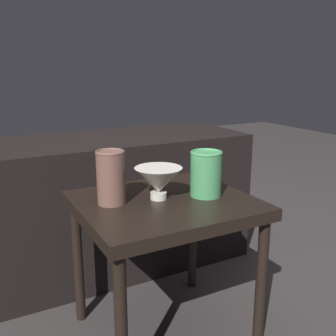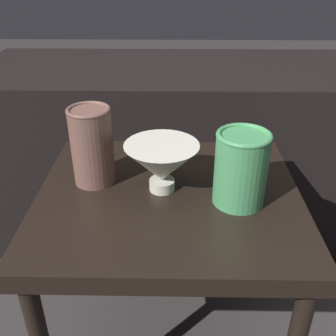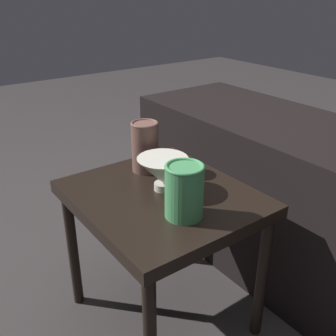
# 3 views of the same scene
# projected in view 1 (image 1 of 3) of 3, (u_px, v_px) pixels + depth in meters

# --- Properties ---
(ground_plane) EXTENTS (8.00, 8.00, 0.00)m
(ground_plane) POSITION_uv_depth(u_px,v_px,m) (165.00, 330.00, 1.42)
(ground_plane) COLOR #383333
(table) EXTENTS (0.56, 0.50, 0.50)m
(table) POSITION_uv_depth(u_px,v_px,m) (165.00, 218.00, 1.31)
(table) COLOR black
(table) RESTS_ON ground_plane
(couch_backdrop) EXTENTS (1.28, 0.50, 0.62)m
(couch_backdrop) POSITION_uv_depth(u_px,v_px,m) (107.00, 203.00, 1.84)
(couch_backdrop) COLOR black
(couch_backdrop) RESTS_ON ground_plane
(bowl) EXTENTS (0.16, 0.16, 0.11)m
(bowl) POSITION_uv_depth(u_px,v_px,m) (158.00, 181.00, 1.29)
(bowl) COLOR silver
(bowl) RESTS_ON table
(vase_textured_left) EXTENTS (0.09, 0.09, 0.17)m
(vase_textured_left) POSITION_uv_depth(u_px,v_px,m) (111.00, 177.00, 1.24)
(vase_textured_left) COLOR brown
(vase_textured_left) RESTS_ON table
(vase_colorful_right) EXTENTS (0.11, 0.11, 0.15)m
(vase_colorful_right) POSITION_uv_depth(u_px,v_px,m) (206.00, 173.00, 1.32)
(vase_colorful_right) COLOR #47995B
(vase_colorful_right) RESTS_ON table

